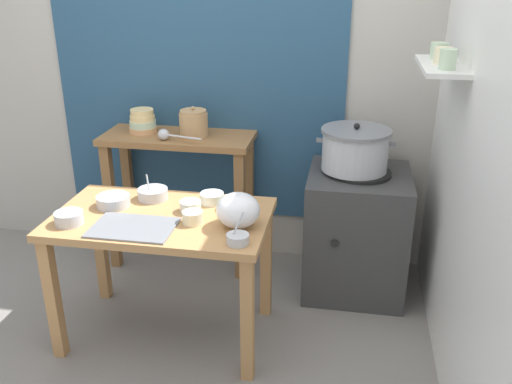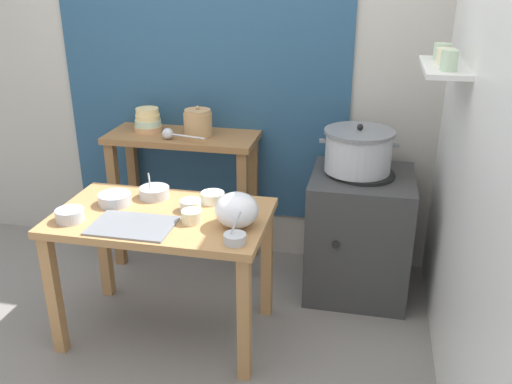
# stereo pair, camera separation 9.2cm
# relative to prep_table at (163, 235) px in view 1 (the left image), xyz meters

# --- Properties ---
(ground_plane) EXTENTS (9.00, 9.00, 0.00)m
(ground_plane) POSITION_rel_prep_table_xyz_m (0.08, -0.03, -0.61)
(ground_plane) COLOR gray
(wall_back) EXTENTS (4.40, 0.12, 2.60)m
(wall_back) POSITION_rel_prep_table_xyz_m (0.17, 1.06, 0.69)
(wall_back) COLOR #B2ADA3
(wall_back) RESTS_ON ground
(wall_right) EXTENTS (0.30, 3.20, 2.60)m
(wall_right) POSITION_rel_prep_table_xyz_m (1.48, 0.17, 0.69)
(wall_right) COLOR white
(wall_right) RESTS_ON ground
(prep_table) EXTENTS (1.10, 0.66, 0.72)m
(prep_table) POSITION_rel_prep_table_xyz_m (0.00, 0.00, 0.00)
(prep_table) COLOR #B27F4C
(prep_table) RESTS_ON ground
(back_shelf_table) EXTENTS (0.96, 0.40, 0.90)m
(back_shelf_table) POSITION_rel_prep_table_xyz_m (-0.16, 0.80, 0.07)
(back_shelf_table) COLOR olive
(back_shelf_table) RESTS_ON ground
(stove_block) EXTENTS (0.60, 0.61, 0.78)m
(stove_block) POSITION_rel_prep_table_xyz_m (1.00, 0.67, -0.23)
(stove_block) COLOR #383838
(stove_block) RESTS_ON ground
(steamer_pot) EXTENTS (0.45, 0.41, 0.28)m
(steamer_pot) POSITION_rel_prep_table_xyz_m (0.96, 0.69, 0.30)
(steamer_pot) COLOR #B7BABF
(steamer_pot) RESTS_ON stove_block
(clay_pot) EXTENTS (0.18, 0.18, 0.19)m
(clay_pot) POSITION_rel_prep_table_xyz_m (-0.05, 0.80, 0.37)
(clay_pot) COLOR tan
(clay_pot) RESTS_ON back_shelf_table
(bowl_stack_enamel) EXTENTS (0.18, 0.18, 0.15)m
(bowl_stack_enamel) POSITION_rel_prep_table_xyz_m (-0.39, 0.83, 0.36)
(bowl_stack_enamel) COLOR tan
(bowl_stack_enamel) RESTS_ON back_shelf_table
(ladle) EXTENTS (0.29, 0.10, 0.07)m
(ladle) POSITION_rel_prep_table_xyz_m (-0.19, 0.68, 0.33)
(ladle) COLOR #B7BABF
(ladle) RESTS_ON back_shelf_table
(serving_tray) EXTENTS (0.40, 0.28, 0.01)m
(serving_tray) POSITION_rel_prep_table_xyz_m (-0.08, -0.17, 0.12)
(serving_tray) COLOR slate
(serving_tray) RESTS_ON prep_table
(plastic_bag) EXTENTS (0.21, 0.22, 0.17)m
(plastic_bag) POSITION_rel_prep_table_xyz_m (0.41, -0.06, 0.20)
(plastic_bag) COLOR white
(plastic_bag) RESTS_ON prep_table
(prep_bowl_0) EXTENTS (0.11, 0.11, 0.07)m
(prep_bowl_0) POSITION_rel_prep_table_xyz_m (0.35, 0.14, 0.15)
(prep_bowl_0) COLOR #B7D1AD
(prep_bowl_0) RESTS_ON prep_table
(prep_bowl_1) EXTENTS (0.14, 0.14, 0.06)m
(prep_bowl_1) POSITION_rel_prep_table_xyz_m (-0.41, -0.17, 0.14)
(prep_bowl_1) COLOR #B7BABF
(prep_bowl_1) RESTS_ON prep_table
(prep_bowl_2) EXTENTS (0.17, 0.17, 0.06)m
(prep_bowl_2) POSITION_rel_prep_table_xyz_m (-0.28, 0.06, 0.14)
(prep_bowl_2) COLOR #B7BABF
(prep_bowl_2) RESTS_ON prep_table
(prep_bowl_3) EXTENTS (0.10, 0.10, 0.06)m
(prep_bowl_3) POSITION_rel_prep_table_xyz_m (0.19, -0.06, 0.14)
(prep_bowl_3) COLOR beige
(prep_bowl_3) RESTS_ON prep_table
(prep_bowl_4) EXTENTS (0.16, 0.16, 0.14)m
(prep_bowl_4) POSITION_rel_prep_table_xyz_m (-0.11, 0.19, 0.14)
(prep_bowl_4) COLOR #B7BABF
(prep_bowl_4) RESTS_ON prep_table
(prep_bowl_5) EXTENTS (0.11, 0.11, 0.15)m
(prep_bowl_5) POSITION_rel_prep_table_xyz_m (0.45, -0.23, 0.14)
(prep_bowl_5) COLOR #B7BABF
(prep_bowl_5) RESTS_ON prep_table
(prep_bowl_6) EXTENTS (0.11, 0.11, 0.06)m
(prep_bowl_6) POSITION_rel_prep_table_xyz_m (0.14, 0.07, 0.14)
(prep_bowl_6) COLOR silver
(prep_bowl_6) RESTS_ON prep_table
(prep_bowl_7) EXTENTS (0.13, 0.13, 0.06)m
(prep_bowl_7) POSITION_rel_prep_table_xyz_m (0.22, 0.20, 0.14)
(prep_bowl_7) COLOR silver
(prep_bowl_7) RESTS_ON prep_table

